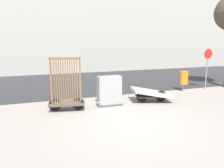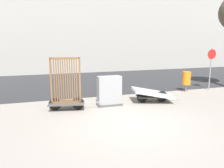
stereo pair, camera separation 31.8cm
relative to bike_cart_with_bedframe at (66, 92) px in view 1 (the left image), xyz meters
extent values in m
plane|color=gray|center=(1.86, -2.17, -0.75)|extent=(60.00, 60.00, 0.00)
cube|color=#2D2D30|center=(1.86, 5.87, -0.75)|extent=(56.00, 8.47, 0.01)
cube|color=#B2ADA3|center=(1.86, 12.10, 4.59)|extent=(48.00, 4.00, 10.69)
cube|color=#4C4742|center=(-0.01, 0.00, -0.48)|extent=(1.46, 0.89, 0.04)
cylinder|color=black|center=(0.43, -0.08, -0.50)|extent=(0.49, 0.12, 0.49)
cylinder|color=black|center=(-0.44, 0.08, -0.50)|extent=(0.49, 0.12, 0.49)
cylinder|color=gray|center=(1.01, -0.19, -0.48)|extent=(0.69, 0.16, 0.03)
cube|color=brown|center=(-0.01, 0.00, -0.43)|extent=(1.14, 0.28, 0.07)
cube|color=brown|center=(-0.01, 0.00, 1.27)|extent=(1.14, 0.28, 0.07)
cube|color=brown|center=(-0.54, 0.10, 0.42)|extent=(0.08, 0.08, 1.77)
cube|color=brown|center=(0.53, -0.10, 0.42)|extent=(0.08, 0.08, 1.77)
cube|color=brown|center=(-0.42, 0.08, 0.42)|extent=(0.04, 0.05, 1.70)
cube|color=brown|center=(-0.34, 0.06, 0.42)|extent=(0.04, 0.05, 1.70)
cube|color=brown|center=(-0.25, 0.05, 0.42)|extent=(0.04, 0.05, 1.70)
cube|color=brown|center=(-0.17, 0.03, 0.42)|extent=(0.04, 0.05, 1.70)
cube|color=brown|center=(-0.09, 0.02, 0.42)|extent=(0.04, 0.05, 1.70)
cube|color=brown|center=(-0.01, 0.00, 0.42)|extent=(0.04, 0.05, 1.70)
cube|color=brown|center=(0.08, -0.01, 0.42)|extent=(0.04, 0.05, 1.70)
cube|color=brown|center=(0.16, -0.03, 0.42)|extent=(0.04, 0.05, 1.70)
cube|color=brown|center=(0.24, -0.05, 0.42)|extent=(0.04, 0.05, 1.70)
cube|color=brown|center=(0.33, -0.06, 0.42)|extent=(0.04, 0.05, 1.70)
cube|color=brown|center=(0.41, -0.08, 0.42)|extent=(0.04, 0.05, 1.70)
cube|color=#4C4742|center=(3.73, 0.00, -0.48)|extent=(1.47, 0.91, 0.04)
cylinder|color=black|center=(4.17, -0.09, -0.50)|extent=(0.49, 0.13, 0.49)
cylinder|color=black|center=(3.30, 0.09, -0.50)|extent=(0.49, 0.13, 0.49)
cylinder|color=gray|center=(4.74, -0.21, -0.48)|extent=(0.69, 0.17, 0.03)
cube|color=#B2B7AD|center=(3.73, 0.00, -0.33)|extent=(1.91, 1.39, 0.42)
cube|color=#4C4C4C|center=(1.78, 0.11, -0.71)|extent=(1.03, 0.51, 0.08)
cube|color=gray|center=(1.78, 0.11, -0.13)|extent=(0.97, 0.45, 1.24)
cylinder|color=gray|center=(6.42, 1.28, -0.55)|extent=(0.06, 0.06, 0.39)
cylinder|color=orange|center=(6.42, 1.28, -0.01)|extent=(0.43, 0.43, 0.69)
cylinder|color=gray|center=(7.91, 1.28, 0.39)|extent=(0.06, 0.06, 2.29)
cylinder|color=red|center=(7.91, 1.26, 1.22)|extent=(0.54, 0.02, 0.54)
camera|label=1|loc=(-1.10, -8.28, 1.89)|focal=35.00mm
camera|label=2|loc=(-0.79, -8.38, 1.89)|focal=35.00mm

